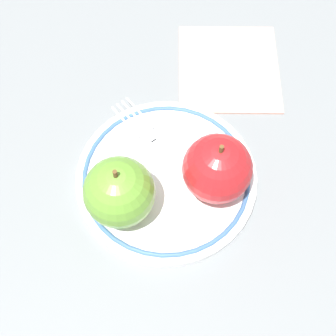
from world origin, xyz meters
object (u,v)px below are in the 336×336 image
napkin_folded (229,67)px  plate (168,178)px  apple_red_whole (217,169)px  fork (161,149)px  apple_second_whole (119,192)px

napkin_folded → plate: bearing=78.1°
apple_red_whole → napkin_folded: apple_red_whole is taller
plate → fork: 0.04m
apple_second_whole → apple_red_whole: bearing=-151.0°
fork → napkin_folded: bearing=-72.6°
fork → apple_second_whole: bearing=111.9°
apple_red_whole → napkin_folded: size_ratio=0.59×
plate → apple_red_whole: bearing=-177.8°
apple_second_whole → napkin_folded: apple_second_whole is taller
apple_second_whole → napkin_folded: bearing=-108.6°
plate → apple_second_whole: apple_second_whole is taller
apple_second_whole → fork: size_ratio=0.63×
apple_red_whole → fork: apple_red_whole is taller
apple_red_whole → apple_second_whole: 0.12m
fork → napkin_folded: (-0.06, -0.16, -0.01)m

